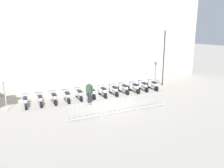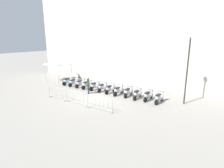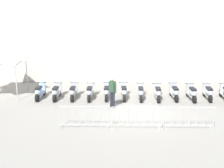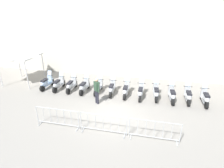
# 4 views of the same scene
# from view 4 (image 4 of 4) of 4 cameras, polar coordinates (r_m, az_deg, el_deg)

# --- Properties ---
(ground_plane) EXTENTS (120.00, 120.00, 0.00)m
(ground_plane) POSITION_cam_4_polar(r_m,az_deg,el_deg) (10.52, -0.17, -9.28)
(ground_plane) COLOR gray
(motorcycle_0) EXTENTS (0.57, 1.73, 1.24)m
(motorcycle_0) POSITION_cam_4_polar(r_m,az_deg,el_deg) (14.22, -20.40, 0.35)
(motorcycle_0) COLOR black
(motorcycle_0) RESTS_ON ground
(motorcycle_1) EXTENTS (0.56, 1.73, 1.24)m
(motorcycle_1) POSITION_cam_4_polar(r_m,az_deg,el_deg) (13.69, -16.90, -0.06)
(motorcycle_1) COLOR black
(motorcycle_1) RESTS_ON ground
(motorcycle_2) EXTENTS (0.56, 1.72, 1.24)m
(motorcycle_2) POSITION_cam_4_polar(r_m,az_deg,el_deg) (13.27, -13.01, -0.38)
(motorcycle_2) COLOR black
(motorcycle_2) RESTS_ON ground
(motorcycle_3) EXTENTS (0.56, 1.73, 1.24)m
(motorcycle_3) POSITION_cam_4_polar(r_m,az_deg,el_deg) (12.86, -9.01, -0.84)
(motorcycle_3) COLOR black
(motorcycle_3) RESTS_ON ground
(motorcycle_4) EXTENTS (0.56, 1.73, 1.24)m
(motorcycle_4) POSITION_cam_4_polar(r_m,az_deg,el_deg) (12.64, -4.57, -1.06)
(motorcycle_4) COLOR black
(motorcycle_4) RESTS_ON ground
(motorcycle_5) EXTENTS (0.56, 1.72, 1.24)m
(motorcycle_5) POSITION_cam_4_polar(r_m,az_deg,el_deg) (12.40, -0.08, -1.48)
(motorcycle_5) COLOR black
(motorcycle_5) RESTS_ON ground
(motorcycle_6) EXTENTS (0.56, 1.72, 1.24)m
(motorcycle_6) POSITION_cam_4_polar(r_m,az_deg,el_deg) (12.18, 4.46, -2.04)
(motorcycle_6) COLOR black
(motorcycle_6) RESTS_ON ground
(motorcycle_7) EXTENTS (0.56, 1.72, 1.24)m
(motorcycle_7) POSITION_cam_4_polar(r_m,az_deg,el_deg) (12.06, 9.17, -2.57)
(motorcycle_7) COLOR black
(motorcycle_7) RESTS_ON ground
(motorcycle_8) EXTENTS (0.56, 1.72, 1.24)m
(motorcycle_8) POSITION_cam_4_polar(r_m,az_deg,el_deg) (12.18, 13.97, -2.72)
(motorcycle_8) COLOR black
(motorcycle_8) RESTS_ON ground
(motorcycle_9) EXTENTS (0.56, 1.72, 1.24)m
(motorcycle_9) POSITION_cam_4_polar(r_m,az_deg,el_deg) (12.16, 18.71, -3.36)
(motorcycle_9) COLOR black
(motorcycle_9) RESTS_ON ground
(motorcycle_10) EXTENTS (0.56, 1.73, 1.24)m
(motorcycle_10) POSITION_cam_4_polar(r_m,az_deg,el_deg) (12.43, 23.24, -3.48)
(motorcycle_10) COLOR black
(motorcycle_10) RESTS_ON ground
(motorcycle_11) EXTENTS (0.56, 1.73, 1.24)m
(motorcycle_11) POSITION_cam_4_polar(r_m,az_deg,el_deg) (12.61, 27.77, -3.96)
(motorcycle_11) COLOR black
(motorcycle_11) RESTS_ON ground
(barrier_segment_0) EXTENTS (2.32, 0.52, 1.07)m
(barrier_segment_0) POSITION_cam_4_polar(r_m,az_deg,el_deg) (9.57, -17.14, -10.37)
(barrier_segment_0) COLOR #B2B5B7
(barrier_segment_0) RESTS_ON ground
(barrier_segment_1) EXTENTS (2.32, 0.52, 1.07)m
(barrier_segment_1) POSITION_cam_4_polar(r_m,az_deg,el_deg) (8.75, -2.85, -12.73)
(barrier_segment_1) COLOR #B2B5B7
(barrier_segment_1) RESTS_ON ground
(barrier_segment_2) EXTENTS (2.32, 0.52, 1.07)m
(barrier_segment_2) POSITION_cam_4_polar(r_m,az_deg,el_deg) (8.55, 13.44, -14.45)
(barrier_segment_2) COLOR #B2B5B7
(barrier_segment_2) RESTS_ON ground
(officer_near_row_end) EXTENTS (0.41, 0.42, 1.73)m
(officer_near_row_end) POSITION_cam_4_polar(r_m,az_deg,el_deg) (11.09, -4.94, -1.73)
(officer_near_row_end) COLOR #23232D
(officer_near_row_end) RESTS_ON ground
(canopy_tent) EXTENTS (2.54, 2.54, 2.91)m
(canopy_tent) POSITION_cam_4_polar(r_m,az_deg,el_deg) (15.60, -27.73, 9.11)
(canopy_tent) COLOR silver
(canopy_tent) RESTS_ON ground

